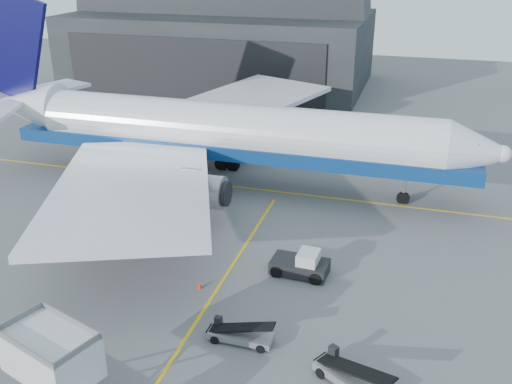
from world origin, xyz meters
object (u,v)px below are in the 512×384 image
(catering_truck, at_px, (63,380))
(pushback_tug, at_px, (301,265))
(airliner, at_px, (214,131))
(belt_loader_b, at_px, (353,377))
(belt_loader_a, at_px, (240,334))

(catering_truck, bearing_deg, pushback_tug, 82.60)
(airliner, distance_m, catering_truck, 33.07)
(pushback_tug, distance_m, belt_loader_b, 12.10)
(catering_truck, xyz_separation_m, belt_loader_a, (6.67, 8.59, -2.05))
(belt_loader_a, bearing_deg, airliner, 113.73)
(airliner, height_order, belt_loader_b, airliner)
(catering_truck, distance_m, pushback_tug, 19.62)
(catering_truck, bearing_deg, airliner, 115.47)
(airliner, bearing_deg, belt_loader_b, -55.82)
(catering_truck, relative_size, pushback_tug, 1.79)
(catering_truck, bearing_deg, belt_loader_a, 71.06)
(airliner, distance_m, pushback_tug, 20.21)
(pushback_tug, relative_size, belt_loader_a, 1.01)
(belt_loader_a, xyz_separation_m, belt_loader_b, (7.26, -1.96, 0.08))
(belt_loader_a, distance_m, belt_loader_b, 7.52)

